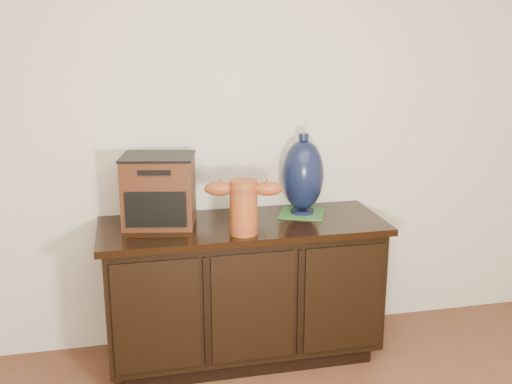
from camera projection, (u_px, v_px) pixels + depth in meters
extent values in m
plane|color=beige|center=(232.00, 110.00, 3.18)|extent=(4.50, 0.00, 4.50)
cube|color=black|center=(243.00, 348.00, 3.25)|extent=(1.29, 0.45, 0.08)
cube|color=black|center=(243.00, 286.00, 3.16)|extent=(1.40, 0.50, 0.64)
cube|color=black|center=(243.00, 226.00, 3.07)|extent=(1.46, 0.56, 0.03)
cube|color=black|center=(157.00, 317.00, 2.82)|extent=(0.41, 0.01, 0.56)
cube|color=black|center=(253.00, 307.00, 2.92)|extent=(0.41, 0.01, 0.56)
cube|color=black|center=(344.00, 299.00, 3.02)|extent=(0.41, 0.01, 0.56)
cylinder|color=brown|center=(244.00, 207.00, 2.86)|extent=(0.16, 0.16, 0.27)
cylinder|color=#47170D|center=(244.00, 227.00, 2.89)|extent=(0.16, 0.16, 0.03)
cylinder|color=#47170D|center=(244.00, 190.00, 2.84)|extent=(0.16, 0.16, 0.03)
ellipsoid|color=brown|center=(219.00, 189.00, 2.84)|extent=(0.15, 0.10, 0.07)
ellipsoid|color=brown|center=(268.00, 189.00, 2.84)|extent=(0.15, 0.10, 0.07)
cube|color=#3F1F0F|center=(159.00, 191.00, 3.00)|extent=(0.39, 0.34, 0.34)
cube|color=black|center=(156.00, 210.00, 2.88)|extent=(0.29, 0.07, 0.18)
cube|color=black|center=(158.00, 156.00, 2.95)|extent=(0.40, 0.35, 0.01)
cube|color=#2D602B|center=(302.00, 213.00, 3.21)|extent=(0.30, 0.30, 0.01)
cylinder|color=black|center=(302.00, 211.00, 3.21)|extent=(0.12, 0.12, 0.02)
ellipsoid|color=black|center=(303.00, 175.00, 3.16)|extent=(0.29, 0.29, 0.38)
cylinder|color=black|center=(304.00, 137.00, 3.10)|extent=(0.05, 0.05, 0.04)
cylinder|color=#52170E|center=(237.00, 202.00, 3.13)|extent=(0.07, 0.07, 0.17)
cylinder|color=silver|center=(237.00, 184.00, 3.10)|extent=(0.06, 0.06, 0.03)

